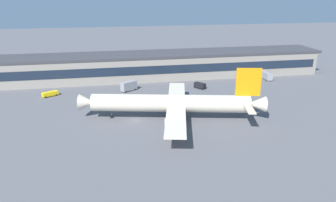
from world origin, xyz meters
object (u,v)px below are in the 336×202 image
airliner (173,103)px  fuel_truck (266,75)px  crew_van (200,85)px  catering_truck (129,86)px  belt_loader (50,94)px

airliner → fuel_truck: airliner is taller
crew_van → fuel_truck: (36.36, 9.20, 0.42)m
airliner → crew_van: 38.66m
catering_truck → fuel_truck: bearing=5.8°
airliner → catering_truck: airliner is taller
crew_van → fuel_truck: bearing=14.2°
airliner → belt_loader: airliner is taller
airliner → catering_truck: bearing=108.3°
catering_truck → belt_loader: (-32.53, -1.81, -1.14)m
airliner → fuel_truck: bearing=37.5°
belt_loader → fuel_truck: bearing=4.9°
fuel_truck → belt_loader: 100.17m
belt_loader → catering_truck: bearing=3.2°
fuel_truck → catering_truck: bearing=-174.2°
crew_van → belt_loader: (-63.44, 0.59, -0.31)m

